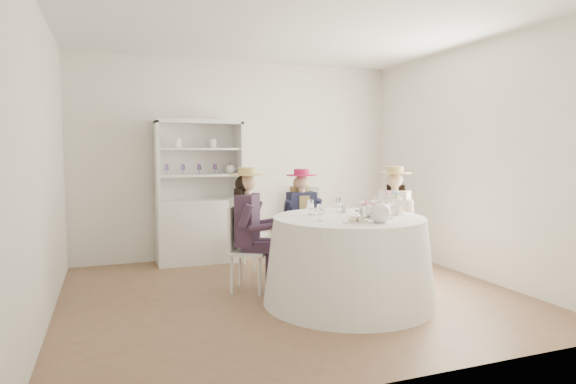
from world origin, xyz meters
name	(u,v)px	position (x,y,z in m)	size (l,w,h in m)	color
ground	(291,294)	(0.00, 0.00, 0.00)	(4.50, 4.50, 0.00)	brown
ceiling	(292,26)	(0.00, 0.00, 2.70)	(4.50, 4.50, 0.00)	white
wall_back	(241,160)	(0.00, 2.00, 1.35)	(4.50, 4.50, 0.00)	silver
wall_front	(406,172)	(0.00, -2.00, 1.35)	(4.50, 4.50, 0.00)	silver
wall_left	(43,166)	(-2.25, 0.00, 1.35)	(4.50, 4.50, 0.00)	silver
wall_right	(471,161)	(2.25, 0.00, 1.35)	(4.50, 4.50, 0.00)	silver
tea_table	(348,260)	(0.43, -0.43, 0.42)	(1.66, 1.66, 0.84)	white
hutch	(200,212)	(-0.62, 1.77, 0.67)	(1.15, 0.53, 1.88)	silver
side_table	(308,232)	(0.92, 1.75, 0.31)	(0.40, 0.40, 0.63)	silver
hatbox	(308,199)	(0.92, 1.75, 0.79)	(0.32, 0.32, 0.32)	black
guest_left	(250,222)	(-0.37, 0.26, 0.73)	(0.56, 0.52, 1.30)	silver
guest_mid	(302,216)	(0.37, 0.63, 0.71)	(0.45, 0.47, 1.26)	silver
guest_right	(394,216)	(1.31, 0.15, 0.73)	(0.56, 0.54, 1.30)	silver
spare_chair	(246,231)	(-0.17, 1.15, 0.48)	(0.52, 0.52, 0.89)	silver
teacup_a	(319,212)	(0.22, -0.20, 0.87)	(0.08, 0.08, 0.06)	white
teacup_b	(344,210)	(0.52, -0.15, 0.87)	(0.07, 0.07, 0.06)	white
teacup_c	(364,211)	(0.67, -0.30, 0.88)	(0.09, 0.09, 0.07)	white
flower_bowl	(373,214)	(0.65, -0.51, 0.87)	(0.22, 0.22, 0.06)	white
flower_arrangement	(371,207)	(0.62, -0.52, 0.94)	(0.21, 0.21, 0.08)	#E1707E
table_teapot	(380,213)	(0.52, -0.86, 0.93)	(0.27, 0.19, 0.20)	white
sandwich_plate	(356,221)	(0.32, -0.78, 0.85)	(0.23, 0.23, 0.05)	white
cupcake_stand	(392,206)	(0.90, -0.45, 0.93)	(0.25, 0.25, 0.23)	white
stemware_set	(349,209)	(0.43, -0.43, 0.92)	(0.81, 0.85, 0.15)	white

